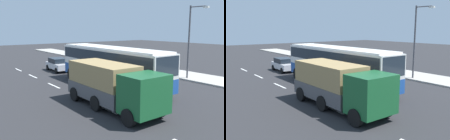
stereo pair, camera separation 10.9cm
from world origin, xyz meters
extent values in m
plane|color=#28282B|center=(0.00, 0.00, 0.00)|extent=(120.00, 120.00, 0.00)
cube|color=#A8A399|center=(0.00, 10.00, 0.07)|extent=(80.00, 4.00, 0.15)
cube|color=white|center=(-14.80, -3.06, 0.00)|extent=(2.40, 0.16, 0.01)
cube|color=white|center=(-9.74, -3.06, 0.00)|extent=(2.40, 0.16, 0.01)
cube|color=white|center=(-4.39, -3.06, 0.00)|extent=(2.40, 0.16, 0.01)
cube|color=white|center=(3.52, -3.06, 0.00)|extent=(2.40, 0.16, 0.01)
cube|color=#1E4C9E|center=(-1.05, 0.74, 1.07)|extent=(12.49, 2.45, 1.04)
cube|color=white|center=(-1.05, 0.74, 2.45)|extent=(12.49, 2.45, 1.72)
cube|color=#1E2833|center=(-1.05, 0.74, 2.69)|extent=(12.24, 2.48, 0.95)
cube|color=#1E2833|center=(5.14, 0.75, 2.53)|extent=(0.12, 2.23, 1.38)
cube|color=white|center=(-1.05, 0.74, 3.37)|extent=(11.99, 2.30, 0.12)
cylinder|color=black|center=(3.59, 1.91, 0.55)|extent=(1.10, 0.30, 1.10)
cylinder|color=black|center=(3.59, -0.42, 0.55)|extent=(1.10, 0.30, 1.10)
cylinder|color=black|center=(-4.90, 1.90, 0.55)|extent=(1.10, 0.30, 1.10)
cylinder|color=black|center=(-4.89, -0.43, 0.55)|extent=(1.10, 0.30, 1.10)
cylinder|color=black|center=(-6.10, 1.90, 0.55)|extent=(1.10, 0.30, 1.10)
cylinder|color=black|center=(-6.09, -0.43, 0.55)|extent=(1.10, 0.30, 1.10)
cube|color=#19592D|center=(6.49, -2.62, 1.55)|extent=(1.90, 2.38, 2.14)
cube|color=#4C4C4F|center=(2.61, -2.61, 0.93)|extent=(5.47, 2.38, 0.90)
cube|color=#997F51|center=(2.61, -2.61, 2.08)|extent=(5.26, 2.29, 1.41)
cylinder|color=black|center=(6.54, -1.48, 0.48)|extent=(0.96, 0.28, 0.96)
cylinder|color=black|center=(6.53, -3.75, 0.48)|extent=(0.96, 0.28, 0.96)
cylinder|color=black|center=(3.46, -1.47, 0.48)|extent=(0.96, 0.28, 0.96)
cylinder|color=black|center=(3.45, -3.75, 0.48)|extent=(0.96, 0.28, 0.96)
cylinder|color=black|center=(0.78, -1.47, 0.48)|extent=(0.96, 0.28, 0.96)
cylinder|color=black|center=(0.77, -3.74, 0.48)|extent=(0.96, 0.28, 0.96)
cube|color=silver|center=(-11.09, 0.55, 0.65)|extent=(4.22, 2.01, 0.65)
cube|color=black|center=(-11.29, 0.56, 1.24)|extent=(2.36, 1.77, 0.54)
cylinder|color=black|center=(-9.63, 1.33, 0.32)|extent=(0.65, 0.24, 0.64)
cylinder|color=black|center=(-9.73, -0.38, 0.32)|extent=(0.65, 0.24, 0.64)
cylinder|color=black|center=(-12.46, 1.48, 0.32)|extent=(0.65, 0.24, 0.64)
cylinder|color=black|center=(-12.55, -0.22, 0.32)|extent=(0.65, 0.24, 0.64)
cylinder|color=black|center=(-3.46, 10.45, 0.54)|extent=(0.14, 0.14, 0.78)
cylinder|color=black|center=(-3.57, 10.33, 0.54)|extent=(0.14, 0.14, 0.78)
cylinder|color=#B2333F|center=(-3.52, 10.39, 1.23)|extent=(0.32, 0.32, 0.59)
sphere|color=tan|center=(-3.52, 10.39, 1.63)|extent=(0.21, 0.21, 0.21)
cylinder|color=#47474C|center=(1.01, 8.61, 3.64)|extent=(0.16, 0.16, 6.97)
cylinder|color=#47474C|center=(1.83, 8.61, 6.97)|extent=(1.64, 0.10, 0.10)
cube|color=silver|center=(2.64, 8.61, 6.87)|extent=(0.50, 0.24, 0.16)
camera|label=1|loc=(15.72, -11.70, 5.06)|focal=39.65mm
camera|label=2|loc=(15.65, -11.78, 5.06)|focal=39.65mm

